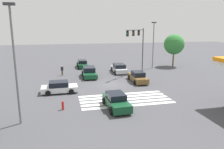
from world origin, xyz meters
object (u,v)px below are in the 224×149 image
car_3 (59,87)px  pedestrian (62,70)px  car_2 (116,101)px  fire_hydrant (63,105)px  car_0 (82,64)px  car_1 (89,72)px  tree_corner_a (174,44)px  street_light_pole_b (14,56)px  car_4 (119,68)px  car_5 (138,77)px  traffic_signal_mast (138,41)px  street_light_pole_a (153,41)px

car_3 → pedestrian: size_ratio=2.63×
car_2 → fire_hydrant: bearing=-100.8°
car_0 → car_2: 21.77m
car_1 → tree_corner_a: bearing=110.0°
car_3 → car_0: bearing=74.4°
street_light_pole_b → car_3: bearing=69.1°
car_4 → pedestrian: size_ratio=3.03×
street_light_pole_b → tree_corner_a: size_ratio=1.52×
car_2 → car_5: bearing=146.6°
traffic_signal_mast → car_2: 16.54m
traffic_signal_mast → car_2: bearing=18.3°
traffic_signal_mast → car_1: traffic_signal_mast is taller
street_light_pole_a → street_light_pole_b: size_ratio=0.90×
car_3 → traffic_signal_mast: bearing=31.6°
car_3 → tree_corner_a: bearing=30.2°
pedestrian → fire_hydrant: pedestrian is taller
pedestrian → street_light_pole_a: (16.36, 2.37, 4.12)m
car_5 → tree_corner_a: 15.20m
car_3 → street_light_pole_a: size_ratio=0.50×
car_0 → car_3: bearing=-15.6°
pedestrian → fire_hydrant: size_ratio=1.86×
pedestrian → street_light_pole_b: street_light_pole_b is taller
car_2 → car_5: size_ratio=0.91×
street_light_pole_a → car_5: bearing=-124.2°
car_0 → street_light_pole_a: 13.85m
car_2 → car_5: (5.41, 9.15, -0.02)m
pedestrian → tree_corner_a: size_ratio=0.26×
traffic_signal_mast → tree_corner_a: size_ratio=1.19×
car_0 → car_1: bearing=1.6°
traffic_signal_mast → street_light_pole_b: (-15.50, -15.75, 0.13)m
pedestrian → tree_corner_a: bearing=56.6°
traffic_signal_mast → fire_hydrant: 18.79m
car_1 → car_2: car_1 is taller
traffic_signal_mast → pedestrian: 12.98m
traffic_signal_mast → street_light_pole_a: 5.71m
tree_corner_a → car_2: bearing=-130.2°
car_0 → car_2: size_ratio=1.00×
car_3 → tree_corner_a: tree_corner_a is taller
car_0 → car_5: 14.22m
traffic_signal_mast → car_3: size_ratio=1.75×
car_2 → tree_corner_a: bearing=136.9°
car_0 → car_2: bearing=2.7°
traffic_signal_mast → fire_hydrant: size_ratio=8.55×
car_2 → car_5: car_5 is taller
car_2 → car_4: size_ratio=0.92×
car_3 → car_1: bearing=58.2°
car_0 → car_1: 8.08m
pedestrian → car_4: bearing=48.3°
car_1 → street_light_pole_b: street_light_pole_b is taller
car_2 → street_light_pole_b: 9.80m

